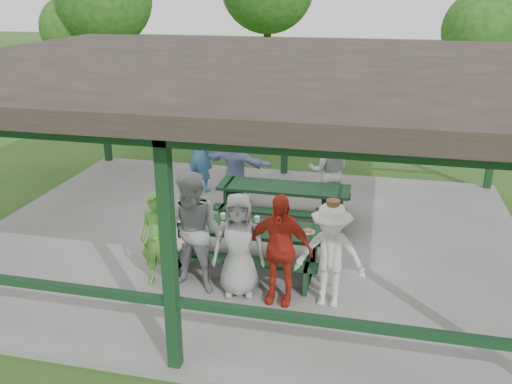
% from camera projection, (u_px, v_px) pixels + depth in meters
% --- Properties ---
extents(ground, '(90.00, 90.00, 0.00)m').
position_uv_depth(ground, '(248.00, 241.00, 10.18)').
color(ground, '#2A4E18').
rests_on(ground, ground).
extents(concrete_slab, '(10.00, 8.00, 0.10)m').
position_uv_depth(concrete_slab, '(248.00, 238.00, 10.16)').
color(concrete_slab, slate).
rests_on(concrete_slab, ground).
extents(pavilion_structure, '(10.60, 8.60, 3.24)m').
position_uv_depth(pavilion_structure, '(247.00, 70.00, 9.06)').
color(pavilion_structure, black).
rests_on(pavilion_structure, concrete_slab).
extents(picnic_table_near, '(2.52, 1.39, 0.75)m').
position_uv_depth(picnic_table_near, '(245.00, 242.00, 8.83)').
color(picnic_table_near, black).
rests_on(picnic_table_near, concrete_slab).
extents(picnic_table_far, '(2.55, 1.39, 0.75)m').
position_uv_depth(picnic_table_far, '(284.00, 199.00, 10.60)').
color(picnic_table_far, black).
rests_on(picnic_table_far, concrete_slab).
extents(table_setting, '(2.33, 0.45, 0.10)m').
position_uv_depth(table_setting, '(241.00, 223.00, 8.76)').
color(table_setting, white).
rests_on(table_setting, picnic_table_near).
extents(contestant_green, '(0.56, 0.38, 1.51)m').
position_uv_depth(contestant_green, '(158.00, 240.00, 8.26)').
color(contestant_green, '#4D9131').
rests_on(contestant_green, concrete_slab).
extents(contestant_grey_left, '(0.98, 0.80, 1.88)m').
position_uv_depth(contestant_grey_left, '(195.00, 234.00, 8.01)').
color(contestant_grey_left, gray).
rests_on(contestant_grey_left, concrete_slab).
extents(contestant_grey_mid, '(0.87, 0.65, 1.61)m').
position_uv_depth(contestant_grey_mid, '(239.00, 245.00, 7.98)').
color(contestant_grey_mid, gray).
rests_on(contestant_grey_mid, concrete_slab).
extents(contestant_red, '(1.02, 0.49, 1.68)m').
position_uv_depth(contestant_red, '(279.00, 249.00, 7.77)').
color(contestant_red, '#AE2517').
rests_on(contestant_red, concrete_slab).
extents(contestant_white_fedora, '(1.05, 0.64, 1.64)m').
position_uv_depth(contestant_white_fedora, '(330.00, 255.00, 7.69)').
color(contestant_white_fedora, silver).
rests_on(contestant_white_fedora, concrete_slab).
extents(spectator_lblue, '(1.62, 0.90, 1.67)m').
position_uv_depth(spectator_lblue, '(235.00, 165.00, 11.49)').
color(spectator_lblue, '#7B8EBF').
rests_on(spectator_lblue, concrete_slab).
extents(spectator_blue, '(0.74, 0.59, 1.78)m').
position_uv_depth(spectator_blue, '(200.00, 153.00, 12.13)').
color(spectator_blue, teal).
rests_on(spectator_blue, concrete_slab).
extents(spectator_grey, '(0.90, 0.73, 1.74)m').
position_uv_depth(spectator_grey, '(329.00, 171.00, 10.98)').
color(spectator_grey, '#9A9B9D').
rests_on(spectator_grey, concrete_slab).
extents(pickup_truck, '(5.51, 3.95, 1.39)m').
position_uv_depth(pickup_truck, '(404.00, 112.00, 17.48)').
color(pickup_truck, silver).
rests_on(pickup_truck, ground).
extents(farm_trailer, '(4.20, 2.44, 1.45)m').
position_uv_depth(farm_trailer, '(251.00, 115.00, 16.96)').
color(farm_trailer, '#1B3F94').
rests_on(farm_trailer, ground).
extents(tree_mid, '(2.82, 2.82, 4.41)m').
position_uv_depth(tree_mid, '(480.00, 30.00, 20.45)').
color(tree_mid, '#312013').
rests_on(tree_mid, ground).
extents(tree_edge_left, '(2.69, 2.69, 4.21)m').
position_uv_depth(tree_edge_left, '(73.00, 29.00, 22.80)').
color(tree_edge_left, '#312013').
rests_on(tree_edge_left, ground).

